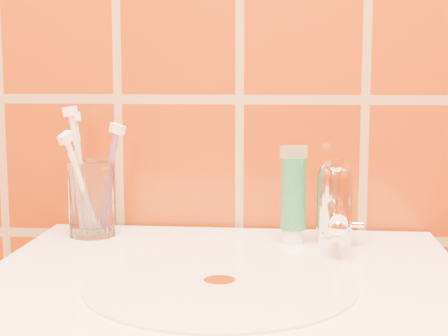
# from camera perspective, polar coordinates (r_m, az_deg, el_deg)

# --- Properties ---
(glass_tumbler) EXTENTS (0.08, 0.08, 0.11)m
(glass_tumbler) POSITION_cam_1_polar(r_m,az_deg,el_deg) (0.99, -10.92, -2.50)
(glass_tumbler) COLOR white
(glass_tumbler) RESTS_ON pedestal_sink
(toothpaste_tube) EXTENTS (0.04, 0.03, 0.13)m
(toothpaste_tube) POSITION_cam_1_polar(r_m,az_deg,el_deg) (0.93, 5.76, -2.49)
(toothpaste_tube) COLOR white
(toothpaste_tube) RESTS_ON pedestal_sink
(faucet) EXTENTS (0.05, 0.11, 0.12)m
(faucet) POSITION_cam_1_polar(r_m,az_deg,el_deg) (0.92, 9.19, -2.64)
(faucet) COLOR white
(faucet) RESTS_ON pedestal_sink
(toothbrush_0) EXTENTS (0.10, 0.15, 0.18)m
(toothbrush_0) POSITION_cam_1_polar(r_m,az_deg,el_deg) (0.96, -11.68, -1.53)
(toothbrush_0) COLOR white
(toothbrush_0) RESTS_ON glass_tumbler
(toothbrush_1) EXTENTS (0.10, 0.09, 0.17)m
(toothbrush_1) POSITION_cam_1_polar(r_m,az_deg,el_deg) (0.98, -9.71, -1.03)
(toothbrush_1) COLOR #72428D
(toothbrush_1) RESTS_ON glass_tumbler
(toothbrush_2) EXTENTS (0.07, 0.06, 0.19)m
(toothbrush_2) POSITION_cam_1_polar(r_m,az_deg,el_deg) (0.98, -11.76, -0.40)
(toothbrush_2) COLOR silver
(toothbrush_2) RESTS_ON glass_tumbler
(toothbrush_3) EXTENTS (0.09, 0.10, 0.19)m
(toothbrush_3) POSITION_cam_1_polar(r_m,az_deg,el_deg) (1.00, -11.82, -0.52)
(toothbrush_3) COLOR white
(toothbrush_3) RESTS_ON glass_tumbler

